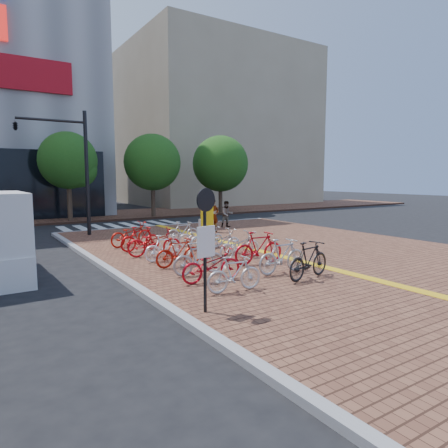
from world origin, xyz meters
TOP-DOWN VIEW (x-y plane):
  - ground at (0.00, 0.00)m, footprint 120.00×120.00m
  - sidewalk at (3.00, -5.00)m, footprint 14.00×34.00m
  - tactile_strip at (2.00, -5.00)m, footprint 0.40×34.00m
  - kerb_west at (-4.00, -5.00)m, footprint 0.25×34.00m
  - kerb_north at (3.00, 12.00)m, footprint 14.00×0.25m
  - far_sidewalk at (0.00, 21.00)m, footprint 70.00×8.00m
  - building_beige at (18.00, 32.00)m, footprint 20.00×18.00m
  - crosswalk at (0.50, 14.00)m, footprint 7.50×4.00m
  - street_trees at (5.04, 17.45)m, footprint 16.20×4.60m
  - bike_0 at (-2.09, -2.37)m, footprint 1.61×0.58m
  - bike_1 at (-2.07, -1.18)m, footprint 1.86×0.73m
  - bike_2 at (-1.98, -0.28)m, footprint 1.70×0.61m
  - bike_3 at (-2.01, 1.02)m, footprint 1.63×0.47m
  - bike_4 at (-2.00, 2.14)m, footprint 1.60×0.54m
  - bike_5 at (-1.98, 3.12)m, footprint 2.10×1.09m
  - bike_6 at (-2.03, 4.40)m, footprint 1.67×0.50m
  - bike_7 at (-1.95, 5.70)m, footprint 2.07×1.08m
  - bike_8 at (0.48, -2.43)m, footprint 1.92×0.88m
  - bike_9 at (0.25, -1.52)m, footprint 1.82×0.54m
  - bike_10 at (0.48, -0.05)m, footprint 1.91×0.70m
  - bike_11 at (0.40, 0.96)m, footprint 1.95×0.90m
  - bike_12 at (0.28, 2.04)m, footprint 1.90×0.84m
  - bike_13 at (0.46, 3.41)m, footprint 1.80×0.89m
  - bike_14 at (0.44, 4.23)m, footprint 1.70×0.88m
  - bike_15 at (0.44, 5.55)m, footprint 1.59×0.48m
  - pedestrian_a at (3.30, 7.57)m, footprint 0.72×0.54m
  - pedestrian_b at (5.08, 8.98)m, footprint 0.84×0.71m
  - utility_box at (0.63, 3.78)m, footprint 0.61×0.50m
  - yellow_sign at (-0.08, 2.48)m, footprint 0.50×0.16m
  - notice_sign at (-3.50, -3.33)m, footprint 0.50×0.17m
  - traffic_light_pole at (-4.04, 10.16)m, footprint 3.34×1.29m

SIDE VIEW (x-z plane):
  - ground at x=0.00m, z-range 0.00..0.00m
  - crosswalk at x=0.50m, z-range 0.00..0.01m
  - sidewalk at x=3.00m, z-range 0.00..0.15m
  - far_sidewalk at x=0.00m, z-range 0.00..0.15m
  - kerb_west at x=-4.00m, z-range 0.00..0.15m
  - kerb_north at x=3.00m, z-range 0.00..0.15m
  - tactile_strip at x=2.00m, z-range 0.15..0.16m
  - bike_14 at x=0.44m, z-range 0.15..1.00m
  - bike_13 at x=0.46m, z-range 0.15..1.05m
  - bike_4 at x=-2.00m, z-range 0.15..1.09m
  - bike_0 at x=-2.09m, z-range 0.15..1.10m
  - bike_15 at x=0.44m, z-range 0.15..1.10m
  - bike_1 at x=-2.07m, z-range 0.15..1.11m
  - bike_12 at x=0.28m, z-range 0.15..1.12m
  - bike_3 at x=-2.01m, z-range 0.15..1.13m
  - bike_11 at x=0.40m, z-range 0.15..1.14m
  - bike_6 at x=-2.03m, z-range 0.15..1.15m
  - bike_2 at x=-1.98m, z-range 0.15..1.15m
  - bike_7 at x=-1.95m, z-range 0.15..1.19m
  - bike_5 at x=-1.98m, z-range 0.15..1.20m
  - bike_9 at x=0.25m, z-range 0.15..1.24m
  - bike_8 at x=0.48m, z-range 0.15..1.27m
  - bike_10 at x=0.48m, z-range 0.15..1.27m
  - utility_box at x=0.63m, z-range 0.15..1.33m
  - pedestrian_b at x=5.08m, z-range 0.15..1.70m
  - pedestrian_a at x=3.30m, z-range 0.15..1.95m
  - yellow_sign at x=-0.08m, z-range 0.51..2.35m
  - notice_sign at x=-3.50m, z-range 0.51..3.23m
  - street_trees at x=5.04m, z-range 0.92..7.27m
  - traffic_light_pole at x=-4.04m, z-range 1.33..7.55m
  - building_beige at x=18.00m, z-range 0.00..18.00m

